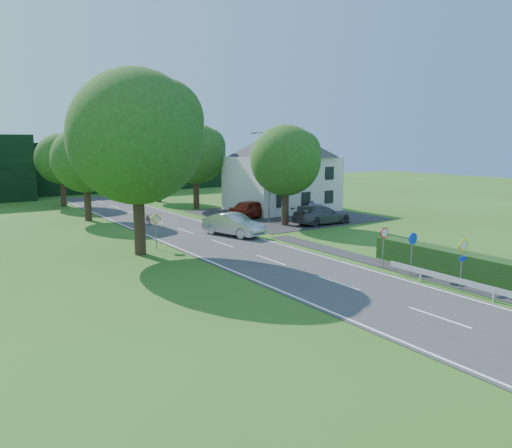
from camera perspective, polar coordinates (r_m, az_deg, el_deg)
road at (r=31.99m, az=-0.37°, el=-3.47°), size 7.00×80.00×0.04m
parking_pad at (r=49.23m, az=3.13°, el=1.06°), size 14.00×16.00×0.04m
line_edge_left at (r=30.39m, az=-5.53°, el=-4.15°), size 0.12×80.00×0.01m
line_edge_right at (r=33.82m, az=4.26°, el=-2.74°), size 0.12×80.00×0.01m
line_centre at (r=31.99m, az=-0.37°, el=-3.42°), size 0.12×80.00×0.01m
tree_main at (r=32.13m, az=-13.44°, el=6.79°), size 9.40×9.40×11.64m
tree_left_far at (r=47.79m, az=-18.84°, el=5.47°), size 7.00×7.00×8.58m
tree_right_far at (r=53.87m, az=-6.91°, el=6.55°), size 7.40×7.40×9.09m
tree_left_back at (r=59.58m, az=-21.30°, el=5.76°), size 6.60×6.60×8.07m
tree_right_back at (r=60.78m, az=-11.13°, el=6.04°), size 6.20×6.20×7.56m
tree_right_mid at (r=42.71m, az=3.38°, el=5.55°), size 7.00×7.00×8.58m
treeline_right at (r=76.46m, az=-14.31°, el=6.36°), size 30.00×5.00×7.00m
house_white at (r=52.39m, az=2.98°, el=6.38°), size 10.60×8.40×8.60m
streetlight at (r=44.07m, az=1.36°, el=5.90°), size 2.03×0.18×8.00m
sign_priority_right at (r=26.09m, az=22.55°, el=-3.14°), size 0.78×0.09×2.59m
sign_roundabout at (r=27.86m, az=17.44°, el=-2.36°), size 0.64×0.08×2.37m
sign_speed_limit at (r=29.11m, az=14.42°, el=-1.53°), size 0.64×0.11×2.37m
sign_priority_left at (r=33.99m, az=-11.37°, el=0.03°), size 0.78×0.09×2.44m
moving_car at (r=38.16m, az=-2.61°, el=-0.06°), size 3.24×5.40×1.68m
motorcycle at (r=44.57m, az=-12.22°, el=0.62°), size 0.92×1.89×0.95m
parked_car_red at (r=47.02m, az=-0.52°, el=1.75°), size 5.38×3.54×1.70m
parked_car_grey at (r=43.87m, az=7.56°, el=1.04°), size 5.49×2.27×1.59m
parked_car_silver_b at (r=50.91m, az=6.29°, el=2.07°), size 5.30×3.92×1.34m
parasol at (r=48.77m, az=2.63°, el=2.22°), size 2.52×2.56×2.06m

